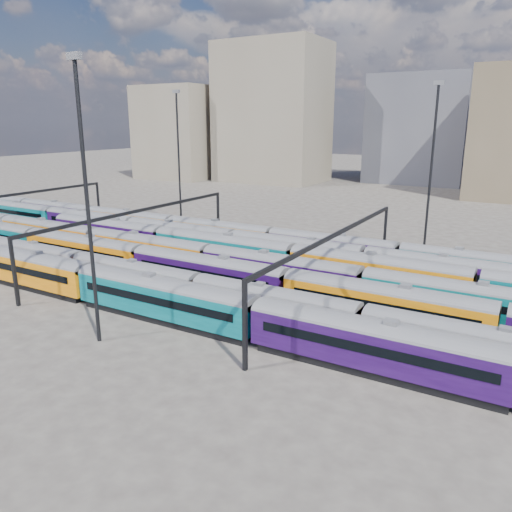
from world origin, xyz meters
The scene contains 14 objects.
ground centered at (0.00, 0.00, 0.00)m, with size 500.00×500.00×0.00m, color #3C3633.
rake_0 centered at (19.34, -15.00, 2.87)m, with size 110.54×3.24×5.46m.
rake_1 centered at (-11.70, -10.00, 2.43)m, with size 93.88×2.75×4.62m.
rake_2 centered at (6.38, -5.00, 2.79)m, with size 129.27×3.15×5.31m.
rake_3 centered at (-7.95, 0.00, 2.75)m, with size 127.32×3.10×5.23m.
rake_4 centered at (13.44, 5.00, 2.90)m, with size 111.71×3.27×5.52m.
rake_5 centered at (-10.43, 10.00, 2.66)m, with size 123.33×3.01×5.06m.
rake_6 centered at (-16.51, 15.00, 2.57)m, with size 139.46×2.91×4.90m.
gantry_0 centered at (-50.00, 0.00, 6.79)m, with size 0.35×40.35×8.03m.
gantry_1 centered at (-20.00, 0.00, 6.79)m, with size 0.35×40.35×8.03m.
gantry_2 centered at (10.00, 0.00, 6.79)m, with size 0.35×40.35×8.03m.
mast_1 centered at (-30.00, 22.00, 13.97)m, with size 1.40×0.50×25.60m.
mast_2 centered at (-5.00, -22.00, 13.97)m, with size 1.40×0.50×25.60m.
mast_3 centered at (15.00, 24.00, 13.97)m, with size 1.40×0.50×25.60m.
Camera 1 is at (29.78, -52.22, 20.16)m, focal length 35.00 mm.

